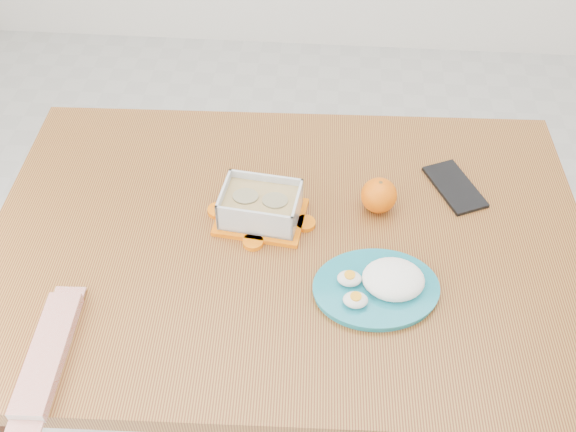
# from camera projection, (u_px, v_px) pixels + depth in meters

# --- Properties ---
(ground) EXTENTS (3.50, 3.50, 0.00)m
(ground) POSITION_uv_depth(u_px,v_px,m) (327.00, 351.00, 1.98)
(ground) COLOR #B7B7B2
(ground) RESTS_ON ground
(dining_table) EXTENTS (1.25, 0.86, 0.75)m
(dining_table) POSITION_uv_depth(u_px,v_px,m) (288.00, 267.00, 1.37)
(dining_table) COLOR olive
(dining_table) RESTS_ON ground
(food_container) EXTENTS (0.19, 0.15, 0.08)m
(food_container) POSITION_uv_depth(u_px,v_px,m) (261.00, 206.00, 1.31)
(food_container) COLOR orange
(food_container) RESTS_ON dining_table
(orange_fruit) EXTENTS (0.07, 0.07, 0.07)m
(orange_fruit) POSITION_uv_depth(u_px,v_px,m) (379.00, 195.00, 1.33)
(orange_fruit) COLOR #FF6205
(orange_fruit) RESTS_ON dining_table
(rice_plate) EXTENTS (0.27, 0.27, 0.06)m
(rice_plate) POSITION_uv_depth(u_px,v_px,m) (382.00, 284.00, 1.19)
(rice_plate) COLOR teal
(rice_plate) RESTS_ON dining_table
(candy_bar) EXTENTS (0.07, 0.24, 0.02)m
(candy_bar) POSITION_uv_depth(u_px,v_px,m) (48.00, 353.00, 1.10)
(candy_bar) COLOR #B01B09
(candy_bar) RESTS_ON dining_table
(smartphone) EXTENTS (0.13, 0.17, 0.01)m
(smartphone) POSITION_uv_depth(u_px,v_px,m) (455.00, 187.00, 1.39)
(smartphone) COLOR black
(smartphone) RESTS_ON dining_table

